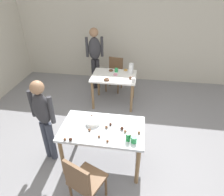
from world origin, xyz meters
The scene contains 32 objects.
ground_plane centered at (0.00, 0.00, 0.00)m, with size 6.40×6.40×0.00m, color gray.
wall_back centered at (0.00, 3.20, 1.30)m, with size 6.40×0.10×2.60m, color beige.
dining_table_near centered at (-0.14, -0.13, 0.65)m, with size 1.26×0.74×0.75m.
dining_table_far centered at (-0.23, 1.72, 0.64)m, with size 1.01×0.76×0.75m.
chair_near_table centered at (-0.24, -0.87, 0.50)m, with size 0.53×0.53×0.87m.
chair_far_table centered at (-0.31, 2.46, 0.50)m, with size 0.46×0.46×0.87m.
person_girl_near centered at (-1.05, -0.14, 0.88)m, with size 0.45×0.29×1.48m.
person_adult_far centered at (-0.83, 2.42, 1.00)m, with size 0.45×0.27×1.64m.
mixing_bowl centered at (-0.30, -0.05, 0.78)m, with size 0.22×0.22×0.06m, color white.
soda_can centered at (0.26, -0.33, 0.81)m, with size 0.07×0.07×0.12m, color #198438.
fork_near centered at (-0.61, -0.16, 0.75)m, with size 0.17×0.02×0.01m, color silver.
cup_near_0 centered at (0.34, -0.36, 0.80)m, with size 0.08×0.08×0.09m, color green.
cake_ball_0 centered at (-0.01, -0.41, 0.77)m, with size 0.04×0.04×0.04m, color brown.
cake_ball_1 centered at (-0.36, 0.11, 0.77)m, with size 0.04×0.04×0.04m, color #3D2319.
cake_ball_2 centered at (-0.03, -0.05, 0.77)m, with size 0.04×0.04×0.04m, color #3D2319.
cake_ball_3 centered at (0.16, -0.12, 0.78)m, with size 0.05×0.05×0.05m, color #3D2319.
cake_ball_4 centered at (0.41, -0.18, 0.77)m, with size 0.04×0.04×0.04m, color brown.
cake_ball_5 centered at (-0.31, -0.22, 0.77)m, with size 0.04×0.04×0.04m, color brown.
cake_ball_6 centered at (-0.60, -0.47, 0.77)m, with size 0.04×0.04×0.04m, color brown.
cake_ball_7 centered at (-0.08, -0.12, 0.77)m, with size 0.04×0.04×0.04m, color brown.
cake_ball_8 centered at (0.28, -0.26, 0.77)m, with size 0.04×0.04×0.04m, color brown.
cake_ball_9 centered at (-0.52, -0.46, 0.77)m, with size 0.05×0.05×0.05m, color #3D2319.
cake_ball_10 centered at (-0.14, -0.34, 0.77)m, with size 0.04×0.04×0.04m, color brown.
cake_ball_11 centered at (0.21, -0.18, 0.77)m, with size 0.04×0.04×0.04m, color brown.
pitcher_far centered at (0.14, 1.90, 0.87)m, with size 0.11×0.11×0.24m, color white.
cup_far_0 centered at (0.23, 1.42, 0.80)m, with size 0.09×0.09×0.11m, color white.
cup_far_1 centered at (-0.20, 1.92, 0.80)m, with size 0.08×0.08×0.09m, color green.
donut_far_0 centered at (-0.35, 1.44, 0.77)m, with size 0.13×0.13×0.04m, color brown.
donut_far_1 centered at (-0.33, 1.95, 0.77)m, with size 0.11×0.11×0.03m, color brown.
donut_far_2 centered at (-0.20, 1.75, 0.77)m, with size 0.10×0.10×0.03m, color pink.
donut_far_3 centered at (0.18, 1.61, 0.77)m, with size 0.12×0.12×0.04m, color brown.
donut_far_4 centered at (0.01, 2.04, 0.76)m, with size 0.10×0.10×0.03m, color gold.
Camera 1 is at (0.35, -2.36, 2.69)m, focal length 31.55 mm.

